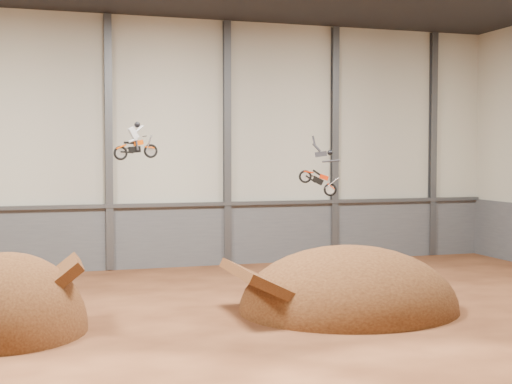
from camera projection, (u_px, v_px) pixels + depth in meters
floor at (242, 329)px, 25.99m from camera, size 40.00×40.00×0.00m
back_wall at (169, 143)px, 39.94m from camera, size 40.00×0.10×14.00m
lower_band_back at (170, 236)px, 40.12m from camera, size 39.80×0.18×3.50m
steel_rail at (170, 205)px, 39.88m from camera, size 39.80×0.35×0.20m
steel_column_2 at (109, 143)px, 38.77m from camera, size 0.40×0.36×13.90m
steel_column_3 at (227, 143)px, 40.72m from camera, size 0.40×0.36×13.90m
steel_column_4 at (335, 144)px, 42.68m from camera, size 0.40×0.36×13.90m
steel_column_5 at (433, 144)px, 44.63m from camera, size 0.40×0.36×13.90m
takeoff_ramp at (7, 332)px, 25.53m from camera, size 5.71×6.59×5.71m
landing_ramp at (349, 310)px, 29.20m from camera, size 9.13×8.08×5.27m
fmx_rider_a at (136, 139)px, 30.12m from camera, size 2.06×0.92×1.83m
fmx_rider_b at (315, 166)px, 32.40m from camera, size 3.19×1.91×3.02m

